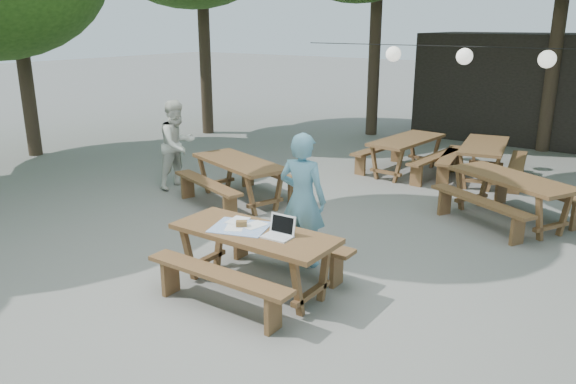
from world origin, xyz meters
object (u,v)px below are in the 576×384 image
at_px(main_picnic_table, 254,259).
at_px(second_person, 178,145).
at_px(woman, 302,200).
at_px(picnic_table_nw, 240,180).

distance_m(main_picnic_table, second_person, 4.71).
xyz_separation_m(main_picnic_table, woman, (0.04, 0.97, 0.50)).
bearing_deg(second_person, woman, -110.40).
bearing_deg(picnic_table_nw, woman, -15.28).
xyz_separation_m(picnic_table_nw, woman, (2.40, -1.61, 0.50)).
distance_m(picnic_table_nw, second_person, 1.61).
relative_size(main_picnic_table, second_person, 1.18).
distance_m(woman, second_person, 4.27).
distance_m(main_picnic_table, picnic_table_nw, 3.49).
height_order(woman, second_person, woman).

